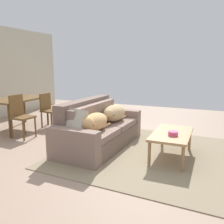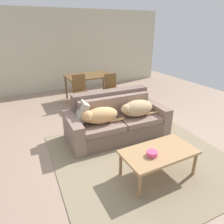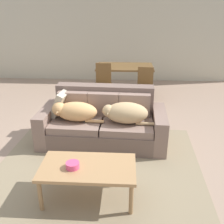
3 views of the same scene
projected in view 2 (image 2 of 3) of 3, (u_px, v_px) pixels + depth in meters
The scene contains 12 objects.
ground_plane at pixel (112, 137), 4.27m from camera, with size 10.00×10.00×0.00m, color #A0846F.
back_partition at pixel (59, 51), 7.01m from camera, with size 8.00×0.12×2.70m, color beige.
area_rug at pixel (141, 157), 3.62m from camera, with size 2.94×2.87×0.01m, color gray.
couch at pixel (116, 120), 4.26m from camera, with size 2.12×1.02×0.91m.
dog_on_left_cushion at pixel (99, 116), 3.84m from camera, with size 0.84×0.37×0.31m.
dog_on_right_cushion at pixel (137, 108), 4.15m from camera, with size 0.84×0.42×0.34m.
throw_pillow_by_left_arm at pixel (81, 112), 3.90m from camera, with size 0.12×0.44×0.44m, color #B4A992.
coffee_table at pixel (159, 154), 3.04m from camera, with size 1.12×0.61×0.45m.
bowl_on_coffee_table at pixel (152, 154), 2.90m from camera, with size 0.16×0.16×0.07m, color #EA4C7F.
dining_table at pixel (89, 77), 6.19m from camera, with size 1.39×0.88×0.78m.
dining_chair_near_left at pixel (80, 90), 5.59m from camera, with size 0.43×0.43×0.94m.
dining_chair_near_right at pixel (112, 87), 6.01m from camera, with size 0.44×0.44×0.86m.
Camera 2 is at (-1.69, -3.30, 2.18)m, focal length 32.49 mm.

